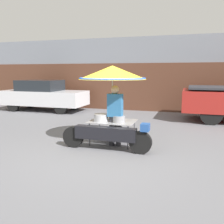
# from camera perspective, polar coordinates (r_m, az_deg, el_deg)

# --- Properties ---
(ground_plane) EXTENTS (36.00, 36.00, 0.00)m
(ground_plane) POSITION_cam_1_polar(r_m,az_deg,el_deg) (6.05, -2.50, -9.55)
(ground_plane) COLOR slate
(shopfront_building) EXTENTS (28.00, 2.06, 3.64)m
(shopfront_building) POSITION_cam_1_polar(r_m,az_deg,el_deg) (13.45, 9.21, 8.50)
(shopfront_building) COLOR gray
(shopfront_building) RESTS_ON ground
(vendor_motorcycle_cart) EXTENTS (2.31, 1.78, 2.10)m
(vendor_motorcycle_cart) POSITION_cam_1_polar(r_m,az_deg,el_deg) (6.52, -0.05, 6.27)
(vendor_motorcycle_cart) COLOR black
(vendor_motorcycle_cart) RESTS_ON ground
(vendor_person) EXTENTS (0.38, 0.22, 1.60)m
(vendor_person) POSITION_cam_1_polar(r_m,az_deg,el_deg) (6.50, 0.72, -0.13)
(vendor_person) COLOR #2D2D33
(vendor_person) RESTS_ON ground
(parked_car) EXTENTS (4.25, 1.67, 1.53)m
(parked_car) POSITION_cam_1_polar(r_m,az_deg,el_deg) (13.02, -15.43, 3.74)
(parked_car) COLOR black
(parked_car) RESTS_ON ground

